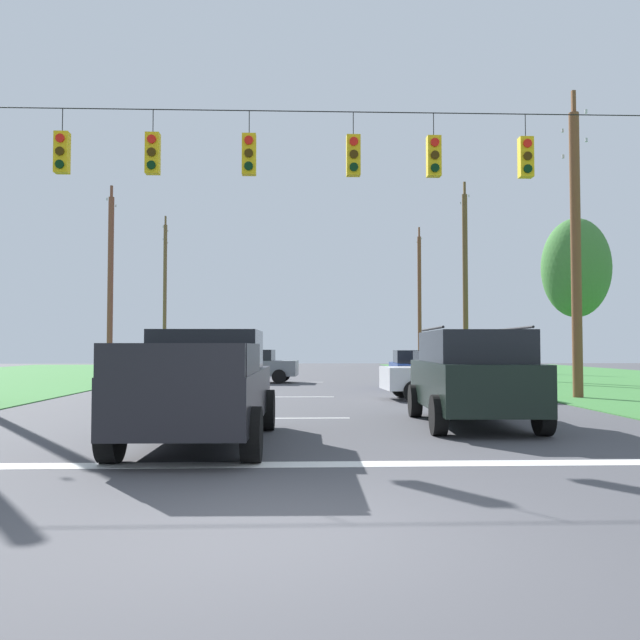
{
  "coord_description": "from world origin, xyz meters",
  "views": [
    {
      "loc": [
        0.02,
        -5.85,
        1.65
      ],
      "look_at": [
        0.5,
        7.68,
        2.2
      ],
      "focal_mm": 37.03,
      "sensor_mm": 36.0,
      "label": 1
    }
  ],
  "objects_px": {
    "utility_pole_mid_right": "(576,247)",
    "utility_pole_far_right": "(465,282)",
    "suv_black": "(472,375)",
    "utility_pole_distant_left": "(165,292)",
    "distant_car_crossing_white": "(452,374)",
    "utility_pole_near_left": "(420,300)",
    "overhead_signal_span": "(297,230)",
    "distant_car_oncoming": "(251,365)",
    "tree_roadside_right": "(576,268)",
    "utility_pole_distant_right": "(110,285)",
    "distant_car_far_parked": "(416,369)",
    "pickup_truck": "(203,387)"
  },
  "relations": [
    {
      "from": "distant_car_crossing_white",
      "to": "utility_pole_near_left",
      "type": "distance_m",
      "value": 27.8
    },
    {
      "from": "overhead_signal_span",
      "to": "utility_pole_far_right",
      "type": "bearing_deg",
      "value": 65.31
    },
    {
      "from": "distant_car_far_parked",
      "to": "utility_pole_far_right",
      "type": "height_order",
      "value": "utility_pole_far_right"
    },
    {
      "from": "suv_black",
      "to": "distant_car_oncoming",
      "type": "distance_m",
      "value": 17.83
    },
    {
      "from": "distant_car_oncoming",
      "to": "distant_car_far_parked",
      "type": "height_order",
      "value": "same"
    },
    {
      "from": "suv_black",
      "to": "utility_pole_far_right",
      "type": "bearing_deg",
      "value": 75.78
    },
    {
      "from": "overhead_signal_span",
      "to": "utility_pole_distant_right",
      "type": "distance_m",
      "value": 21.01
    },
    {
      "from": "distant_car_oncoming",
      "to": "utility_pole_distant_left",
      "type": "height_order",
      "value": "utility_pole_distant_left"
    },
    {
      "from": "overhead_signal_span",
      "to": "utility_pole_near_left",
      "type": "bearing_deg",
      "value": 74.63
    },
    {
      "from": "utility_pole_near_left",
      "to": "utility_pole_mid_right",
      "type": "bearing_deg",
      "value": -89.84
    },
    {
      "from": "suv_black",
      "to": "tree_roadside_right",
      "type": "bearing_deg",
      "value": 59.22
    },
    {
      "from": "utility_pole_distant_left",
      "to": "utility_pole_near_left",
      "type": "bearing_deg",
      "value": -0.04
    },
    {
      "from": "distant_car_far_parked",
      "to": "tree_roadside_right",
      "type": "distance_m",
      "value": 8.63
    },
    {
      "from": "distant_car_crossing_white",
      "to": "utility_pole_mid_right",
      "type": "bearing_deg",
      "value": 4.59
    },
    {
      "from": "distant_car_crossing_white",
      "to": "utility_pole_distant_right",
      "type": "bearing_deg",
      "value": 137.43
    },
    {
      "from": "distant_car_crossing_white",
      "to": "distant_car_far_parked",
      "type": "relative_size",
      "value": 0.99
    },
    {
      "from": "pickup_truck",
      "to": "utility_pole_distant_right",
      "type": "height_order",
      "value": "utility_pole_distant_right"
    },
    {
      "from": "overhead_signal_span",
      "to": "pickup_truck",
      "type": "bearing_deg",
      "value": -113.64
    },
    {
      "from": "distant_car_oncoming",
      "to": "utility_pole_distant_left",
      "type": "xyz_separation_m",
      "value": [
        -7.39,
        17.16,
        4.81
      ]
    },
    {
      "from": "utility_pole_distant_right",
      "to": "utility_pole_distant_left",
      "type": "relative_size",
      "value": 0.89
    },
    {
      "from": "utility_pole_far_right",
      "to": "utility_pole_near_left",
      "type": "distance_m",
      "value": 13.18
    },
    {
      "from": "pickup_truck",
      "to": "suv_black",
      "type": "distance_m",
      "value": 5.81
    },
    {
      "from": "distant_car_crossing_white",
      "to": "utility_pole_distant_left",
      "type": "distance_m",
      "value": 31.13
    },
    {
      "from": "overhead_signal_span",
      "to": "utility_pole_mid_right",
      "type": "xyz_separation_m",
      "value": [
        9.06,
        5.84,
        0.54
      ]
    },
    {
      "from": "overhead_signal_span",
      "to": "pickup_truck",
      "type": "height_order",
      "value": "overhead_signal_span"
    },
    {
      "from": "overhead_signal_span",
      "to": "utility_pole_mid_right",
      "type": "height_order",
      "value": "utility_pole_mid_right"
    },
    {
      "from": "distant_car_far_parked",
      "to": "tree_roadside_right",
      "type": "bearing_deg",
      "value": 15.02
    },
    {
      "from": "suv_black",
      "to": "utility_pole_distant_left",
      "type": "bearing_deg",
      "value": 111.21
    },
    {
      "from": "distant_car_oncoming",
      "to": "distant_car_crossing_white",
      "type": "bearing_deg",
      "value": -55.02
    },
    {
      "from": "suv_black",
      "to": "tree_roadside_right",
      "type": "relative_size",
      "value": 0.68
    },
    {
      "from": "distant_car_far_parked",
      "to": "utility_pole_mid_right",
      "type": "relative_size",
      "value": 0.44
    },
    {
      "from": "suv_black",
      "to": "distant_car_crossing_white",
      "type": "xyz_separation_m",
      "value": [
        1.19,
        6.85,
        -0.27
      ]
    },
    {
      "from": "utility_pole_far_right",
      "to": "distant_car_far_parked",
      "type": "bearing_deg",
      "value": -115.72
    },
    {
      "from": "utility_pole_far_right",
      "to": "utility_pole_distant_left",
      "type": "bearing_deg",
      "value": 144.49
    },
    {
      "from": "utility_pole_mid_right",
      "to": "utility_pole_far_right",
      "type": "distance_m",
      "value": 13.65
    },
    {
      "from": "utility_pole_distant_right",
      "to": "utility_pole_distant_left",
      "type": "bearing_deg",
      "value": 90.05
    },
    {
      "from": "suv_black",
      "to": "utility_pole_distant_right",
      "type": "xyz_separation_m",
      "value": [
        -13.19,
        20.06,
        3.76
      ]
    },
    {
      "from": "suv_black",
      "to": "distant_car_oncoming",
      "type": "relative_size",
      "value": 1.1
    },
    {
      "from": "overhead_signal_span",
      "to": "suv_black",
      "type": "height_order",
      "value": "overhead_signal_span"
    },
    {
      "from": "suv_black",
      "to": "distant_car_crossing_white",
      "type": "distance_m",
      "value": 6.96
    },
    {
      "from": "pickup_truck",
      "to": "distant_car_crossing_white",
      "type": "xyz_separation_m",
      "value": [
        6.5,
        9.21,
        -0.18
      ]
    },
    {
      "from": "suv_black",
      "to": "utility_pole_mid_right",
      "type": "height_order",
      "value": "utility_pole_mid_right"
    },
    {
      "from": "distant_car_oncoming",
      "to": "utility_pole_distant_right",
      "type": "xyz_separation_m",
      "value": [
        -7.38,
        3.2,
        4.04
      ]
    },
    {
      "from": "overhead_signal_span",
      "to": "tree_roadside_right",
      "type": "height_order",
      "value": "overhead_signal_span"
    },
    {
      "from": "suv_black",
      "to": "utility_pole_far_right",
      "type": "relative_size",
      "value": 0.47
    },
    {
      "from": "overhead_signal_span",
      "to": "utility_pole_mid_right",
      "type": "bearing_deg",
      "value": 32.82
    },
    {
      "from": "utility_pole_mid_right",
      "to": "utility_pole_distant_left",
      "type": "height_order",
      "value": "utility_pole_distant_left"
    },
    {
      "from": "distant_car_far_parked",
      "to": "overhead_signal_span",
      "type": "bearing_deg",
      "value": -113.8
    },
    {
      "from": "suv_black",
      "to": "utility_pole_near_left",
      "type": "bearing_deg",
      "value": 81.14
    },
    {
      "from": "overhead_signal_span",
      "to": "utility_pole_near_left",
      "type": "height_order",
      "value": "utility_pole_near_left"
    }
  ]
}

